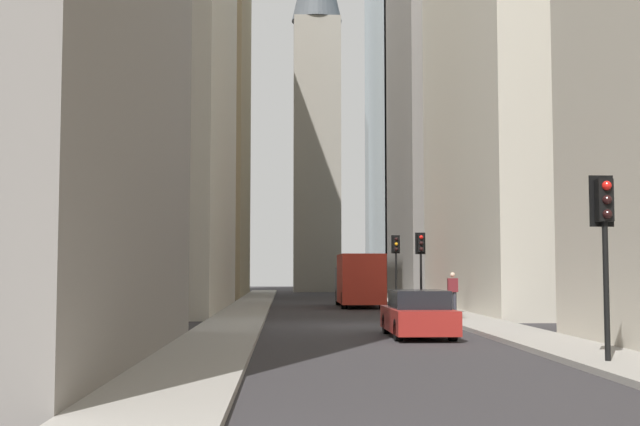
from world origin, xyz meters
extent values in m
plane|color=#302D30|center=(0.00, 0.00, 0.00)|extent=(135.00, 135.00, 0.00)
cube|color=gray|center=(0.00, 4.50, 0.07)|extent=(90.00, 2.20, 0.14)
cube|color=gray|center=(0.00, -4.50, 0.07)|extent=(90.00, 2.20, 0.14)
cube|color=beige|center=(9.48, -10.60, 11.76)|extent=(16.99, 10.00, 23.53)
cube|color=gray|center=(29.50, -10.60, 13.89)|extent=(14.60, 10.00, 27.78)
cube|color=#9E8966|center=(31.63, 10.60, 15.11)|extent=(15.16, 10.00, 30.22)
cube|color=gray|center=(45.06, -0.26, 12.63)|extent=(4.28, 4.28, 25.25)
cube|color=red|center=(13.57, -1.40, 1.54)|extent=(4.60, 2.25, 2.60)
cube|color=#38383D|center=(16.77, -1.40, 1.19)|extent=(1.90, 2.25, 1.90)
cube|color=black|center=(16.77, -1.40, 1.79)|extent=(1.92, 2.09, 0.64)
cylinder|color=black|center=(16.77, -2.38, 0.44)|extent=(0.88, 0.28, 0.88)
cylinder|color=black|center=(16.77, -0.41, 0.44)|extent=(0.88, 0.28, 0.88)
cylinder|color=black|center=(12.17, -2.38, 0.44)|extent=(0.88, 0.28, 0.88)
cylinder|color=black|center=(12.17, -0.41, 0.44)|extent=(0.88, 0.28, 0.88)
cube|color=maroon|center=(-5.14, -1.40, 0.53)|extent=(4.30, 1.78, 0.70)
cube|color=black|center=(-5.34, -1.40, 1.15)|extent=(2.10, 1.58, 0.54)
cylinder|color=black|center=(-3.79, -2.18, 0.32)|extent=(0.64, 0.22, 0.64)
cylinder|color=black|center=(-3.79, -0.62, 0.32)|extent=(0.64, 0.22, 0.64)
cylinder|color=black|center=(-6.49, -2.18, 0.32)|extent=(0.64, 0.22, 0.64)
cylinder|color=black|center=(-6.49, -0.62, 0.32)|extent=(0.64, 0.22, 0.64)
cylinder|color=black|center=(-12.86, -4.13, 1.59)|extent=(0.12, 0.12, 2.91)
cube|color=black|center=(-12.86, -4.13, 3.50)|extent=(0.28, 0.32, 0.90)
cube|color=black|center=(-12.70, -4.13, 3.50)|extent=(0.03, 0.52, 1.10)
sphere|color=red|center=(-13.02, -4.13, 3.80)|extent=(0.20, 0.20, 0.20)
sphere|color=black|center=(-13.02, -4.13, 3.50)|extent=(0.20, 0.20, 0.20)
sphere|color=black|center=(-13.02, -4.13, 3.20)|extent=(0.20, 0.20, 0.20)
cylinder|color=black|center=(11.25, -4.26, 1.53)|extent=(0.12, 0.12, 2.77)
cube|color=black|center=(11.25, -4.26, 3.36)|extent=(0.28, 0.32, 0.90)
cube|color=black|center=(11.41, -4.26, 3.36)|extent=(0.03, 0.52, 1.10)
sphere|color=red|center=(11.09, -4.26, 3.66)|extent=(0.20, 0.20, 0.20)
sphere|color=black|center=(11.09, -4.26, 3.36)|extent=(0.20, 0.20, 0.20)
sphere|color=black|center=(11.09, -4.26, 3.06)|extent=(0.20, 0.20, 0.20)
cylinder|color=black|center=(19.02, -4.05, 1.62)|extent=(0.12, 0.12, 2.96)
cube|color=black|center=(19.02, -4.05, 3.55)|extent=(0.28, 0.32, 0.90)
cube|color=black|center=(19.17, -4.05, 3.55)|extent=(0.03, 0.52, 1.10)
sphere|color=black|center=(18.86, -4.05, 3.85)|extent=(0.20, 0.20, 0.20)
sphere|color=orange|center=(18.86, -4.05, 3.55)|extent=(0.20, 0.20, 0.20)
sphere|color=black|center=(18.86, -4.05, 3.25)|extent=(0.20, 0.20, 0.20)
cylinder|color=#33333D|center=(5.94, -4.85, 0.59)|extent=(0.16, 0.16, 0.90)
cylinder|color=#33333D|center=(5.94, -4.68, 0.59)|extent=(0.16, 0.16, 0.90)
cube|color=maroon|center=(5.94, -4.76, 1.35)|extent=(0.26, 0.44, 0.61)
sphere|color=beige|center=(5.94, -4.76, 1.80)|extent=(0.22, 0.22, 0.22)
cylinder|color=brown|center=(3.15, -3.75, 0.24)|extent=(0.07, 0.07, 0.20)
cylinder|color=brown|center=(3.15, -3.75, 0.38)|extent=(0.03, 0.03, 0.07)
camera|label=1|loc=(-29.70, 2.60, 2.05)|focal=45.64mm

